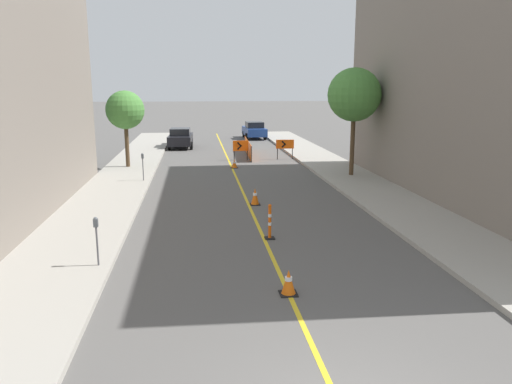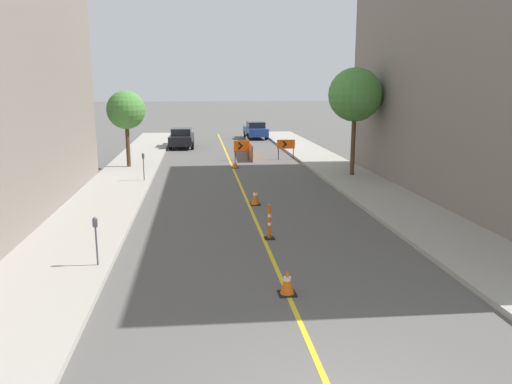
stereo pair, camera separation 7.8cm
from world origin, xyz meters
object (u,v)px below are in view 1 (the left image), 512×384
parked_car_curb_mid (254,130)px  street_tree_right_near (354,95)px  traffic_cone_third (234,164)px  arrow_barricade_secondary (285,145)px  parking_meter_near_curb (96,231)px  parking_meter_far_curb (143,161)px  arrow_barricade_primary (241,147)px  parked_car_curb_near (181,138)px  traffic_cone_nearest (289,282)px  street_tree_left_near (125,110)px  traffic_cone_second (255,197)px  delineator_post_front (270,224)px

parked_car_curb_mid → street_tree_right_near: size_ratio=0.76×
traffic_cone_third → arrow_barricade_secondary: bearing=40.6°
parking_meter_near_curb → parking_meter_far_curb: parking_meter_far_curb is taller
arrow_barricade_primary → parked_car_curb_near: size_ratio=0.30×
traffic_cone_third → parked_car_curb_near: size_ratio=0.12×
traffic_cone_third → traffic_cone_nearest: bearing=-90.5°
arrow_barricade_secondary → street_tree_right_near: (2.41, -7.18, 3.48)m
street_tree_right_near → parked_car_curb_near: bearing=123.7°
parked_car_curb_near → arrow_barricade_secondary: bearing=-42.9°
traffic_cone_nearest → street_tree_left_near: street_tree_left_near is taller
traffic_cone_second → parking_meter_near_curb: parking_meter_near_curb is taller
arrow_barricade_primary → parking_meter_near_curb: (-5.72, -19.97, 0.20)m
arrow_barricade_primary → traffic_cone_third: bearing=-106.4°
traffic_cone_second → delineator_post_front: (-0.08, -4.81, 0.15)m
parking_meter_far_curb → arrow_barricade_secondary: bearing=40.6°
delineator_post_front → arrow_barricade_primary: (0.63, 17.66, 0.41)m
delineator_post_front → parking_meter_near_curb: 5.62m
arrow_barricade_secondary → arrow_barricade_primary: bearing=-177.4°
delineator_post_front → street_tree_left_near: size_ratio=0.26×
arrow_barricade_secondary → street_tree_left_near: 10.81m
traffic_cone_second → traffic_cone_third: 9.68m
parking_meter_far_curb → street_tree_left_near: (-1.37, 4.69, 2.36)m
arrow_barricade_secondary → parked_car_curb_mid: bearing=94.5°
parked_car_curb_near → street_tree_right_near: (9.66, -14.50, 3.66)m
traffic_cone_second → parked_car_curb_near: parked_car_curb_near is taller
parking_meter_far_curb → street_tree_left_near: bearing=106.3°
arrow_barricade_primary → street_tree_right_near: (5.45, -7.17, 3.54)m
parking_meter_near_curb → street_tree_left_near: (-1.37, 17.15, 2.40)m
parked_car_curb_near → parking_meter_far_curb: (-1.51, -14.84, 0.36)m
parked_car_curb_mid → parking_meter_far_curb: (-8.25, -21.19, 0.36)m
arrow_barricade_primary → arrow_barricade_secondary: 3.03m
arrow_barricade_secondary → parked_car_curb_mid: 13.69m
parked_car_curb_mid → street_tree_left_near: size_ratio=0.97×
arrow_barricade_secondary → parking_meter_far_curb: parking_meter_far_curb is taller
parked_car_curb_mid → parking_meter_near_curb: parked_car_curb_mid is taller
delineator_post_front → arrow_barricade_primary: size_ratio=0.89×
traffic_cone_third → street_tree_left_near: size_ratio=0.12×
traffic_cone_nearest → delineator_post_front: size_ratio=0.53×
parking_meter_far_curb → street_tree_right_near: bearing=1.7°
parked_car_curb_mid → street_tree_left_near: 19.30m
delineator_post_front → parked_car_curb_near: size_ratio=0.27×
parking_meter_far_curb → parked_car_curb_near: bearing=84.2°
arrow_barricade_primary → delineator_post_front: bearing=-96.4°
traffic_cone_third → delineator_post_front: size_ratio=0.45×
parked_car_curb_near → street_tree_left_near: street_tree_left_near is taller
delineator_post_front → traffic_cone_nearest: bearing=-92.6°
parked_car_curb_mid → street_tree_right_near: street_tree_right_near is taller
parked_car_curb_near → parking_meter_near_curb: (-1.51, -27.30, 0.32)m
traffic_cone_second → arrow_barricade_primary: arrow_barricade_primary is taller
arrow_barricade_primary → parking_meter_far_curb: 9.44m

